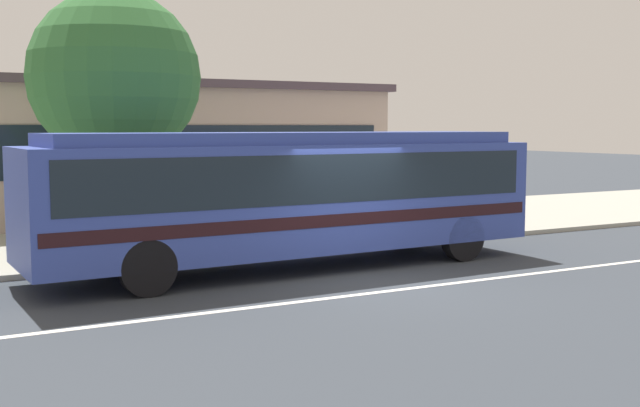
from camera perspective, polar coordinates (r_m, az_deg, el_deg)
The scene contains 10 objects.
ground_plane at distance 14.75m, azimuth 3.77°, elevation -5.78°, with size 120.00×120.00×0.00m, color #333941.
sidewalk_slab at distance 21.25m, azimuth -6.94°, elevation -2.12°, with size 60.00×8.00×0.12m, color #9E9C8F.
lane_stripe_center at distance 14.09m, azimuth 5.52°, elevation -6.32°, with size 56.00×0.16×0.01m, color silver.
transit_bus at distance 15.96m, azimuth -2.01°, elevation 1.02°, with size 10.76×2.82×2.80m.
pedestrian_waiting_near_sign at distance 20.01m, azimuth 0.22°, elevation 0.52°, with size 0.43×0.43×1.72m.
pedestrian_walking_along_curb at distance 18.43m, azimuth -6.18°, elevation 0.10°, with size 0.44×0.44×1.74m.
pedestrian_standing_by_tree at distance 18.85m, azimuth -2.31°, elevation 0.02°, with size 0.48×0.48×1.64m.
bus_stop_sign at distance 19.74m, azimuth 5.35°, elevation 2.42°, with size 0.08×0.44×2.65m.
street_tree_near_stop at distance 18.89m, azimuth -14.77°, elevation 8.87°, with size 3.98×3.98×5.93m.
station_building at distance 27.11m, azimuth -12.86°, elevation 3.90°, with size 14.45×9.16×4.29m.
Camera 1 is at (-7.75, -12.20, 2.92)m, focal length 43.82 mm.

